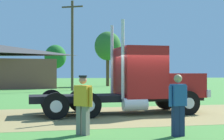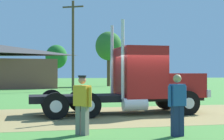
# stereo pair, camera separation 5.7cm
# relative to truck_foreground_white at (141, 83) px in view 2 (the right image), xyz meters

# --- Properties ---
(ground_plane) EXTENTS (200.00, 200.00, 0.00)m
(ground_plane) POSITION_rel_truck_foreground_white_xyz_m (-0.07, -0.51, -1.34)
(ground_plane) COLOR #478338
(dirt_track) EXTENTS (120.00, 6.53, 0.01)m
(dirt_track) POSITION_rel_truck_foreground_white_xyz_m (-0.07, -0.51, -1.34)
(dirt_track) COLOR olive
(dirt_track) RESTS_ON ground_plane
(truck_foreground_white) EXTENTS (7.63, 2.83, 3.95)m
(truck_foreground_white) POSITION_rel_truck_foreground_white_xyz_m (0.00, 0.00, 0.00)
(truck_foreground_white) COLOR black
(truck_foreground_white) RESTS_ON ground_plane
(visitor_walking_mid) EXTENTS (0.58, 0.32, 1.73)m
(visitor_walking_mid) POSITION_rel_truck_foreground_white_xyz_m (-0.62, -5.43, -0.42)
(visitor_walking_mid) COLOR #264C8C
(visitor_walking_mid) RESTS_ON ground_plane
(visitor_by_barrel) EXTENTS (0.50, 0.51, 1.70)m
(visitor_by_barrel) POSITION_rel_truck_foreground_white_xyz_m (-3.19, -4.66, -0.41)
(visitor_by_barrel) COLOR gold
(visitor_by_barrel) RESTS_ON ground_plane
(shed_building) EXTENTS (13.40, 6.84, 4.97)m
(shed_building) POSITION_rel_truck_foreground_white_xyz_m (-8.68, 26.00, 1.06)
(shed_building) COLOR brown
(shed_building) RESTS_ON ground_plane
(utility_pole_far) EXTENTS (2.03, 1.11, 8.98)m
(utility_pole_far) POSITION_rel_truck_foreground_white_xyz_m (-1.02, 19.47, 3.40)
(utility_pole_far) COLOR #4C3B2A
(utility_pole_far) RESTS_ON ground_plane
(tree_mid) EXTENTS (3.57, 3.57, 6.40)m
(tree_mid) POSITION_rel_truck_foreground_white_xyz_m (-1.47, 42.17, 3.06)
(tree_mid) COLOR #513823
(tree_mid) RESTS_ON ground_plane
(tree_right) EXTENTS (3.51, 3.51, 7.29)m
(tree_right) POSITION_rel_truck_foreground_white_xyz_m (4.77, 29.82, 3.96)
(tree_right) COLOR #513823
(tree_right) RESTS_ON ground_plane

